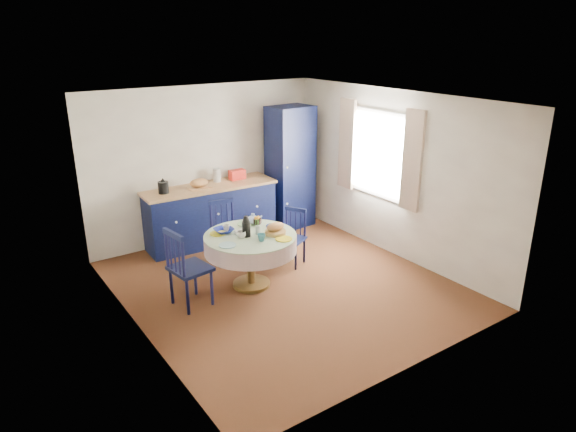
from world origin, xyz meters
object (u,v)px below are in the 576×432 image
(mug_d, at_px, (226,228))
(cobalt_bowl, at_px, (224,231))
(kitchen_counter, at_px, (210,213))
(mug_c, at_px, (257,222))
(chair_left, at_px, (187,267))
(pantry_cabinet, at_px, (290,168))
(dining_table, at_px, (251,243))
(chair_right, at_px, (292,237))
(mug_a, at_px, (242,235))
(chair_far, at_px, (225,232))
(mug_b, at_px, (261,238))

(mug_d, height_order, cobalt_bowl, mug_d)
(kitchen_counter, height_order, mug_c, kitchen_counter)
(cobalt_bowl, bearing_deg, chair_left, -157.57)
(pantry_cabinet, relative_size, chair_left, 2.03)
(dining_table, bearing_deg, chair_right, 17.66)
(mug_a, bearing_deg, dining_table, 7.54)
(chair_left, height_order, cobalt_bowl, chair_left)
(cobalt_bowl, bearing_deg, mug_c, -1.03)
(chair_right, bearing_deg, pantry_cabinet, 117.62)
(chair_left, bearing_deg, chair_far, -56.10)
(chair_right, bearing_deg, mug_d, -119.77)
(mug_b, relative_size, mug_d, 1.08)
(pantry_cabinet, distance_m, chair_right, 1.73)
(mug_a, xyz_separation_m, mug_d, (-0.05, 0.32, -0.00))
(mug_c, bearing_deg, chair_left, -167.29)
(dining_table, relative_size, mug_a, 10.71)
(kitchen_counter, bearing_deg, pantry_cabinet, -1.50)
(kitchen_counter, xyz_separation_m, chair_right, (0.61, -1.44, -0.07))
(mug_d, bearing_deg, chair_far, 63.76)
(chair_far, height_order, mug_d, chair_far)
(chair_right, bearing_deg, chair_left, -109.11)
(mug_c, bearing_deg, chair_right, 1.60)
(mug_b, distance_m, mug_c, 0.58)
(dining_table, distance_m, chair_left, 0.93)
(cobalt_bowl, bearing_deg, dining_table, -46.05)
(kitchen_counter, bearing_deg, mug_b, -94.51)
(dining_table, relative_size, chair_far, 1.32)
(pantry_cabinet, relative_size, chair_right, 2.51)
(mug_b, bearing_deg, chair_left, 165.08)
(kitchen_counter, relative_size, chair_left, 2.10)
(mug_b, bearing_deg, mug_a, 122.61)
(mug_d, bearing_deg, pantry_cabinet, 33.52)
(dining_table, xyz_separation_m, mug_c, (0.26, 0.26, 0.17))
(pantry_cabinet, xyz_separation_m, mug_a, (-1.92, -1.63, -0.27))
(mug_d, bearing_deg, kitchen_counter, 72.19)
(mug_d, bearing_deg, chair_right, -1.61)
(mug_a, bearing_deg, kitchen_counter, 76.93)
(chair_left, distance_m, mug_c, 1.25)
(pantry_cabinet, xyz_separation_m, chair_right, (-0.91, -1.33, -0.63))
(pantry_cabinet, xyz_separation_m, chair_left, (-2.70, -1.62, -0.53))
(pantry_cabinet, height_order, mug_c, pantry_cabinet)
(kitchen_counter, relative_size, chair_right, 2.61)
(pantry_cabinet, bearing_deg, chair_right, -128.31)
(mug_a, relative_size, cobalt_bowl, 0.44)
(dining_table, distance_m, mug_d, 0.40)
(kitchen_counter, distance_m, mug_b, 2.01)
(cobalt_bowl, bearing_deg, mug_b, -63.60)
(chair_right, xyz_separation_m, mug_d, (-1.06, 0.03, 0.36))
(chair_right, relative_size, mug_b, 8.09)
(pantry_cabinet, height_order, chair_right, pantry_cabinet)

